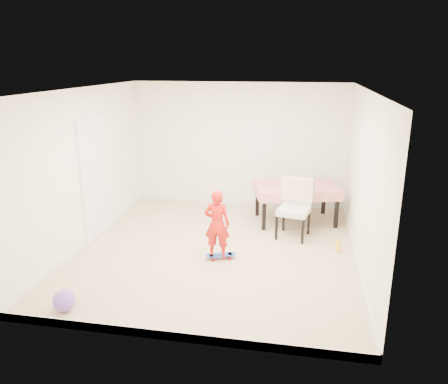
% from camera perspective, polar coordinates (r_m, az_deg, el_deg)
% --- Properties ---
extents(ground, '(5.00, 5.00, 0.00)m').
position_cam_1_polar(ground, '(7.31, -1.07, -7.56)').
color(ground, tan).
rests_on(ground, ground).
extents(ceiling, '(4.50, 5.00, 0.04)m').
position_cam_1_polar(ceiling, '(6.67, -1.19, 13.07)').
color(ceiling, white).
rests_on(ceiling, wall_back).
extents(wall_back, '(4.50, 0.04, 2.60)m').
position_cam_1_polar(wall_back, '(9.26, 1.97, 6.13)').
color(wall_back, white).
rests_on(wall_back, ground).
extents(wall_front, '(4.50, 0.04, 2.60)m').
position_cam_1_polar(wall_front, '(4.59, -7.36, -5.28)').
color(wall_front, white).
rests_on(wall_front, ground).
extents(wall_left, '(0.04, 5.00, 2.60)m').
position_cam_1_polar(wall_left, '(7.63, -17.79, 3.01)').
color(wall_left, white).
rests_on(wall_left, ground).
extents(wall_right, '(0.04, 5.00, 2.60)m').
position_cam_1_polar(wall_right, '(6.80, 17.62, 1.40)').
color(wall_right, white).
rests_on(wall_right, ground).
extents(door, '(0.11, 0.94, 2.11)m').
position_cam_1_polar(door, '(7.95, -16.57, 1.60)').
color(door, white).
rests_on(door, ground).
extents(baseboard_back, '(4.50, 0.02, 0.12)m').
position_cam_1_polar(baseboard_back, '(9.58, 1.90, -1.17)').
color(baseboard_back, white).
rests_on(baseboard_back, ground).
extents(baseboard_front, '(4.50, 0.02, 0.12)m').
position_cam_1_polar(baseboard_front, '(5.18, -6.86, -18.15)').
color(baseboard_front, white).
rests_on(baseboard_front, ground).
extents(baseboard_left, '(0.02, 5.00, 0.12)m').
position_cam_1_polar(baseboard_left, '(8.01, -17.06, -5.63)').
color(baseboard_left, white).
rests_on(baseboard_left, ground).
extents(baseboard_right, '(0.02, 5.00, 0.12)m').
position_cam_1_polar(baseboard_right, '(7.22, 16.83, -8.14)').
color(baseboard_right, white).
rests_on(baseboard_right, ground).
extents(dining_table, '(1.76, 1.35, 0.73)m').
position_cam_1_polar(dining_table, '(8.55, 9.32, -1.48)').
color(dining_table, red).
rests_on(dining_table, ground).
extents(dining_chair, '(0.69, 0.76, 1.04)m').
position_cam_1_polar(dining_chair, '(7.73, 9.08, -2.22)').
color(dining_chair, white).
rests_on(dining_chair, ground).
extents(skateboard, '(0.53, 0.34, 0.07)m').
position_cam_1_polar(skateboard, '(6.98, -0.43, -8.43)').
color(skateboard, blue).
rests_on(skateboard, ground).
extents(child, '(0.40, 0.27, 1.10)m').
position_cam_1_polar(child, '(6.78, -0.91, -4.50)').
color(child, red).
rests_on(child, ground).
extents(balloon, '(0.28, 0.28, 0.28)m').
position_cam_1_polar(balloon, '(5.96, -20.17, -13.17)').
color(balloon, '#7A55CD').
rests_on(balloon, ground).
extents(foam_toy, '(0.06, 0.40, 0.06)m').
position_cam_1_polar(foam_toy, '(7.61, 14.65, -6.88)').
color(foam_toy, yellow).
rests_on(foam_toy, ground).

